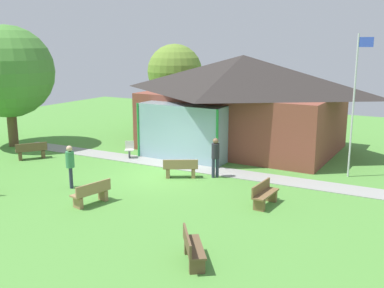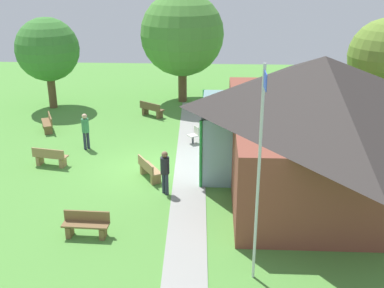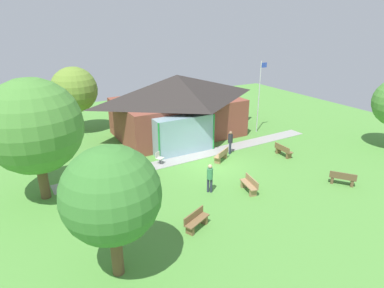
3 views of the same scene
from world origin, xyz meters
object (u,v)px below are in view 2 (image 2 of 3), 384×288
(visitor_strolling_lawn, at_px, (85,128))
(tree_west_hedge, at_px, (182,34))
(tree_lawn_corner, at_px, (47,50))
(bench_front_center, at_px, (50,157))
(bench_mid_left, at_px, (152,110))
(bench_mid_right, at_px, (86,225))
(patio_chair_west, at_px, (194,136))
(flagpole, at_px, (259,170))
(pavilion, at_px, (315,119))
(bench_rear_near_path, at_px, (149,170))
(bench_front_left, at_px, (48,123))
(visitor_on_path, at_px, (165,169))

(visitor_strolling_lawn, bearing_deg, tree_west_hedge, -162.49)
(tree_lawn_corner, bearing_deg, bench_front_center, 17.23)
(tree_west_hedge, bearing_deg, bench_front_center, -25.98)
(bench_mid_left, xyz_separation_m, visitor_strolling_lawn, (5.07, -2.43, 0.62))
(bench_mid_right, height_order, tree_west_hedge, tree_west_hedge)
(patio_chair_west, relative_size, visitor_strolling_lawn, 0.49)
(flagpole, height_order, visitor_strolling_lawn, flagpole)
(pavilion, height_order, bench_front_center, pavilion)
(bench_front_center, bearing_deg, bench_rear_near_path, -2.36)
(tree_west_hedge, bearing_deg, patio_chair_west, 8.05)
(bench_front_left, xyz_separation_m, patio_chair_west, (1.52, 7.69, 0.01))
(bench_mid_left, xyz_separation_m, bench_rear_near_path, (8.18, 0.94, 0.00))
(pavilion, xyz_separation_m, flagpole, (6.42, -2.71, 0.71))
(bench_rear_near_path, distance_m, visitor_on_path, 1.63)
(bench_front_left, bearing_deg, bench_rear_near_path, -156.73)
(patio_chair_west, relative_size, visitor_on_path, 0.49)
(pavilion, xyz_separation_m, bench_mid_right, (4.51, -7.94, -2.23))
(visitor_strolling_lawn, relative_size, tree_lawn_corner, 0.33)
(pavilion, distance_m, visitor_strolling_lawn, 10.43)
(bench_front_center, relative_size, patio_chair_west, 1.81)
(pavilion, bearing_deg, visitor_on_path, -76.20)
(bench_mid_left, distance_m, bench_mid_right, 12.58)
(flagpole, xyz_separation_m, bench_rear_near_path, (-6.29, -3.78, -2.94))
(pavilion, xyz_separation_m, bench_front_left, (-5.42, -12.53, -2.23))
(bench_front_center, bearing_deg, bench_mid_left, 75.07)
(flagpole, distance_m, bench_front_center, 11.42)
(bench_rear_near_path, height_order, visitor_strolling_lawn, visitor_strolling_lawn)
(tree_west_hedge, bearing_deg, bench_rear_near_path, -3.05)
(flagpole, distance_m, tree_west_hedge, 18.01)
(visitor_strolling_lawn, xyz_separation_m, tree_lawn_corner, (-6.58, -3.73, 2.45))
(flagpole, distance_m, bench_rear_near_path, 7.91)
(bench_front_center, xyz_separation_m, visitor_strolling_lawn, (-2.04, 1.06, 0.62))
(bench_front_center, height_order, patio_chair_west, patio_chair_west)
(tree_west_hedge, bearing_deg, visitor_on_path, 0.84)
(flagpole, bearing_deg, bench_front_center, -131.89)
(flagpole, bearing_deg, bench_front_left, -140.35)
(bench_rear_near_path, bearing_deg, visitor_on_path, 1.17)
(bench_front_left, height_order, visitor_on_path, visitor_on_path)
(patio_chair_west, xyz_separation_m, visitor_on_path, (5.30, -0.86, 0.61))
(bench_mid_left, height_order, tree_west_hedge, tree_west_hedge)
(visitor_strolling_lawn, bearing_deg, bench_mid_right, 57.49)
(bench_mid_right, height_order, bench_front_center, same)
(tree_lawn_corner, bearing_deg, visitor_on_path, 35.76)
(flagpole, relative_size, tree_lawn_corner, 1.14)
(bench_rear_near_path, xyz_separation_m, visitor_strolling_lawn, (-3.11, -3.37, 0.62))
(pavilion, bearing_deg, tree_west_hedge, -152.47)
(bench_front_center, bearing_deg, visitor_on_path, -12.96)
(bench_rear_near_path, bearing_deg, visitor_strolling_lawn, -163.46)
(pavilion, bearing_deg, bench_front_left, -113.41)
(pavilion, distance_m, flagpole, 7.00)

